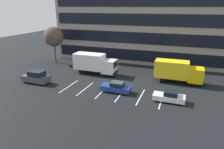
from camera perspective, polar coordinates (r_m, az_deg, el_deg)
name	(u,v)px	position (r m, az deg, el deg)	size (l,w,h in m)	color
ground_plane	(118,86)	(31.39, 1.70, -3.16)	(120.00, 120.00, 0.00)	black
office_building	(144,28)	(46.73, 9.00, 12.98)	(38.55, 10.52, 14.40)	gray
lot_markings	(112,93)	(28.90, -0.12, -5.14)	(14.14, 5.40, 0.01)	silver
box_truck_yellow_all	(178,71)	(33.73, 18.03, 1.02)	(7.55, 2.50, 3.50)	yellow
box_truck_white	(94,63)	(36.46, -4.99, 3.31)	(7.87, 2.60, 3.65)	white
sedan_white	(169,97)	(27.09, 15.88, -6.03)	(4.02, 1.68, 1.44)	white
suv_charcoal	(36,77)	(34.39, -20.63, -0.70)	(4.43, 1.88, 2.00)	#474C51
sedan_navy	(116,87)	(28.88, 1.19, -3.62)	(4.25, 1.78, 1.52)	navy
bare_tree	(54,37)	(44.71, -16.15, 10.23)	(4.12, 4.12, 7.73)	#473323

